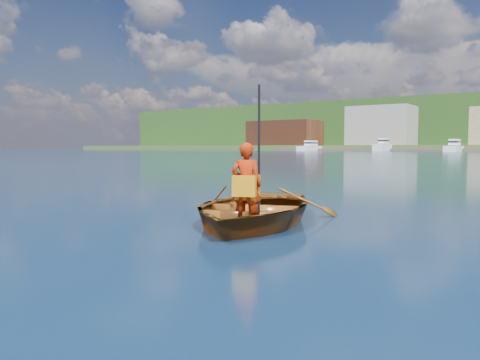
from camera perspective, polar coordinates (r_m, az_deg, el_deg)
name	(u,v)px	position (r m, az deg, el deg)	size (l,w,h in m)	color
ground	(298,238)	(6.53, 7.12, -7.09)	(600.00, 600.00, 0.00)	#102141
rowboat	(252,209)	(7.73, 1.51, -3.56)	(3.66, 4.35, 0.77)	#6B310C
child_paddler	(247,185)	(6.78, 0.80, -0.56)	(0.51, 0.42, 2.06)	#AC2306
hillside_trees	(409,114)	(251.75, 19.90, 7.63)	(155.96, 89.72, 27.44)	#382314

